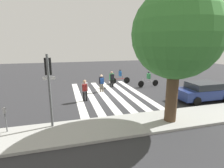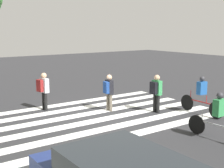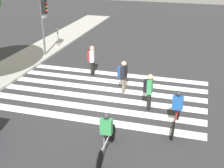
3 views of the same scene
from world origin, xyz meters
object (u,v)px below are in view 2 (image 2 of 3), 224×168
pedestrian_child_with_backpack (43,88)px  cyclist_far_lane (201,94)px  pedestrian_adult_blue_shirt (109,90)px  cyclist_near_curb (219,115)px  pedestrian_adult_yellow_jacket (156,91)px

pedestrian_child_with_backpack → cyclist_far_lane: pedestrian_child_with_backpack is taller
pedestrian_adult_blue_shirt → pedestrian_child_with_backpack: size_ratio=0.96×
pedestrian_child_with_backpack → cyclist_near_curb: bearing=13.1°
pedestrian_adult_blue_shirt → pedestrian_child_with_backpack: bearing=-120.5°
cyclist_far_lane → pedestrian_adult_yellow_jacket: bearing=48.1°
pedestrian_adult_yellow_jacket → pedestrian_child_with_backpack: bearing=-130.9°
cyclist_near_curb → cyclist_far_lane: cyclist_far_lane is taller
cyclist_near_curb → cyclist_far_lane: bearing=-43.5°
pedestrian_adult_yellow_jacket → cyclist_far_lane: pedestrian_adult_yellow_jacket is taller
pedestrian_child_with_backpack → pedestrian_adult_yellow_jacket: pedestrian_child_with_backpack is taller
cyclist_near_curb → cyclist_far_lane: 3.21m
pedestrian_child_with_backpack → cyclist_near_curb: 7.59m
pedestrian_adult_yellow_jacket → cyclist_near_curb: 3.82m
cyclist_near_curb → cyclist_far_lane: size_ratio=1.02×
pedestrian_child_with_backpack → pedestrian_adult_yellow_jacket: size_ratio=1.02×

